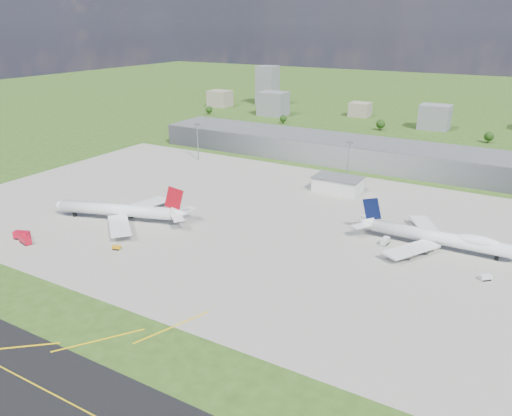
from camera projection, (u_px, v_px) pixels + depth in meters
The scene contains 22 objects.
ground at pixel (351, 168), 332.59m from camera, with size 1400.00×1400.00×0.00m, color #304B17.
apron at pixel (291, 226), 238.82m from camera, with size 360.00×190.00×0.08m, color gray.
terminal at pixel (359, 152), 342.10m from camera, with size 300.00×42.00×15.00m, color gray.
ops_building at pixel (338, 184), 286.00m from camera, with size 26.00×16.00×8.00m, color silver.
mast_west at pixel (197, 135), 345.10m from camera, with size 3.50×2.00×25.90m.
mast_center at pixel (348, 156), 293.34m from camera, with size 3.50×2.00×25.90m.
airliner_red_twin at pixel (121, 211), 243.09m from camera, with size 69.02×52.51×19.46m.
airliner_blue_quad at pixel (439, 238), 213.00m from camera, with size 69.51×54.66×18.19m.
fire_truck at pixel (25, 240), 218.94m from camera, with size 7.74×4.29×3.28m.
crash_tender at pixel (22, 235), 223.49m from camera, with size 7.51×5.33×3.57m.
tug_yellow at pixel (116, 248), 213.32m from camera, with size 3.94×3.12×1.73m.
van_white_near at pixel (385, 241), 218.20m from camera, with size 2.94×5.84×2.85m.
van_white_far at pixel (486, 278), 187.89m from camera, with size 4.59×4.29×2.26m.
bldg_far_w at pixel (220, 99), 570.59m from camera, with size 24.00×20.00×18.00m, color gray.
bldg_w at pixel (273, 104), 515.70m from camera, with size 28.00×22.00×24.00m, color slate.
bldg_cw at pixel (360, 109), 512.18m from camera, with size 20.00×18.00×14.00m, color gray.
bldg_c at pixel (435, 117), 448.84m from camera, with size 26.00×20.00×22.00m, color slate.
bldg_tall_w at pixel (267, 85), 579.59m from camera, with size 22.00×20.00×44.00m, color slate.
tree_far_w at pixel (209, 110), 522.04m from camera, with size 7.20×7.20×8.80m.
tree_w at pixel (283, 119), 475.75m from camera, with size 6.75×6.75×8.25m.
tree_c at pixel (381, 124), 445.19m from camera, with size 8.10×8.10×9.90m.
tree_e at pixel (489, 136), 398.90m from camera, with size 7.65×7.65×9.35m.
Camera 1 is at (106.41, -159.21, 91.72)m, focal length 35.00 mm.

